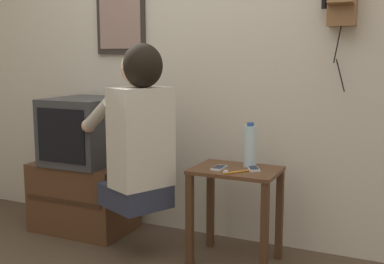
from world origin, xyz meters
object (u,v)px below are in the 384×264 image
(television, at_px, (85,131))
(cell_phone_spare, at_px, (253,169))
(person, at_px, (139,129))
(toothbrush, at_px, (234,172))
(framed_picture, at_px, (120,14))
(water_bottle, at_px, (250,146))
(cell_phone_held, at_px, (219,168))

(television, relative_size, cell_phone_spare, 3.72)
(person, bearing_deg, cell_phone_spare, -47.01)
(television, relative_size, toothbrush, 3.63)
(cell_phone_spare, bearing_deg, framed_picture, 136.67)
(water_bottle, bearing_deg, cell_phone_spare, -55.68)
(television, bearing_deg, person, -24.29)
(cell_phone_held, distance_m, water_bottle, 0.23)
(person, distance_m, television, 0.67)
(television, height_order, toothbrush, television)
(person, distance_m, toothbrush, 0.62)
(person, bearing_deg, framed_picture, 66.06)
(framed_picture, height_order, cell_phone_spare, framed_picture)
(cell_phone_spare, bearing_deg, water_bottle, 97.51)
(person, xyz_separation_m, cell_phone_held, (0.46, 0.14, -0.22))
(cell_phone_held, height_order, water_bottle, water_bottle)
(television, relative_size, framed_picture, 0.92)
(person, height_order, cell_phone_held, person)
(water_bottle, relative_size, toothbrush, 1.89)
(person, distance_m, water_bottle, 0.67)
(framed_picture, relative_size, cell_phone_held, 4.48)
(cell_phone_spare, distance_m, toothbrush, 0.15)
(framed_picture, bearing_deg, cell_phone_spare, -16.53)
(television, distance_m, cell_phone_held, 1.08)
(framed_picture, xyz_separation_m, toothbrush, (1.04, -0.46, -0.94))
(framed_picture, bearing_deg, water_bottle, -13.97)
(person, xyz_separation_m, water_bottle, (0.60, 0.27, -0.10))
(cell_phone_held, bearing_deg, water_bottle, 42.34)
(cell_phone_spare, xyz_separation_m, water_bottle, (-0.04, 0.06, 0.12))
(cell_phone_held, height_order, cell_phone_spare, same)
(television, xyz_separation_m, toothbrush, (1.19, -0.20, -0.13))
(cell_phone_held, bearing_deg, television, 173.94)
(television, relative_size, cell_phone_held, 4.10)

